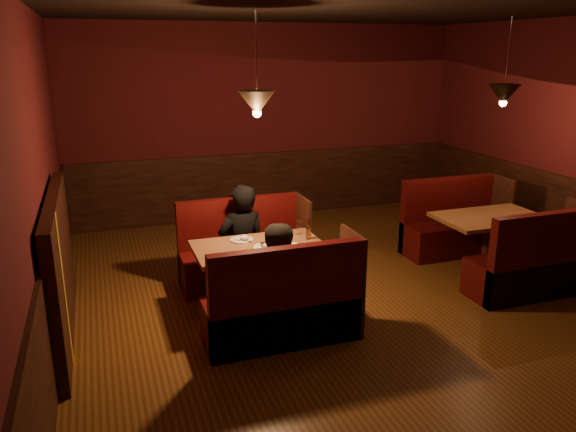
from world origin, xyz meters
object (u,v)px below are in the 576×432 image
object	(u,v)px
main_table	(260,260)
diner_a	(242,220)
main_bench_near	(285,311)
second_table	(489,231)
main_bench_far	(244,257)
second_bench_near	(534,269)
second_bench_far	(453,229)
diner_b	(283,262)

from	to	relation	value
main_table	diner_a	size ratio (longest dim) A/B	0.85
main_bench_near	second_table	distance (m)	2.90
main_bench_far	main_bench_near	size ratio (longest dim) A/B	1.00
second_table	second_bench_near	size ratio (longest dim) A/B	0.90
main_table	second_bench_far	bearing A→B (deg)	16.20
main_table	second_bench_near	size ratio (longest dim) A/B	0.95
main_bench_far	second_bench_far	bearing A→B (deg)	2.03
main_bench_near	second_bench_far	xyz separation A→B (m)	(2.80, 1.54, 0.00)
main_bench_far	second_table	size ratio (longest dim) A/B	1.15
second_bench_near	main_bench_near	bearing A→B (deg)	-178.11
second_bench_far	diner_b	xyz separation A→B (m)	(-2.77, -1.38, 0.40)
main_table	diner_a	distance (m)	0.69
main_bench_far	second_table	distance (m)	2.85
main_table	second_bench_near	distance (m)	2.89
second_bench_near	main_table	bearing A→B (deg)	167.44
main_table	second_bench_far	world-z (taller)	second_bench_far
second_bench_far	diner_a	distance (m)	2.87
main_bench_far	diner_b	bearing A→B (deg)	-88.63
second_bench_near	diner_b	distance (m)	2.80
second_bench_far	main_bench_near	bearing A→B (deg)	-151.24
second_bench_far	diner_a	bearing A→B (deg)	-176.72
second_bench_near	diner_a	xyz separation A→B (m)	(-2.83, 1.28, 0.44)
main_table	second_table	xyz separation A→B (m)	(2.79, 0.10, -0.02)
main_bench_near	main_bench_far	bearing A→B (deg)	90.00
second_bench_near	diner_a	bearing A→B (deg)	155.64
main_table	main_bench_near	xyz separation A→B (m)	(0.01, -0.72, -0.22)
second_bench_near	diner_b	xyz separation A→B (m)	(-2.77, 0.07, 0.40)
main_bench_near	second_bench_near	bearing A→B (deg)	1.89
second_table	main_table	bearing A→B (deg)	-178.04
diner_a	second_bench_far	bearing A→B (deg)	176.91
second_bench_far	diner_b	distance (m)	3.12
main_bench_far	diner_a	xyz separation A→B (m)	(-0.03, -0.06, 0.44)
second_bench_near	diner_a	distance (m)	3.14
second_bench_far	second_bench_near	bearing A→B (deg)	-90.00
main_bench_far	diner_a	size ratio (longest dim) A/B	0.93
main_bench_near	diner_a	world-z (taller)	diner_a
main_bench_near	second_bench_near	distance (m)	2.80
main_table	main_bench_near	distance (m)	0.75
main_bench_far	second_bench_far	distance (m)	2.80
second_table	second_bench_near	xyz separation A→B (m)	(0.03, -0.72, -0.20)
second_table	diner_a	world-z (taller)	diner_a
second_table	diner_a	bearing A→B (deg)	168.71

